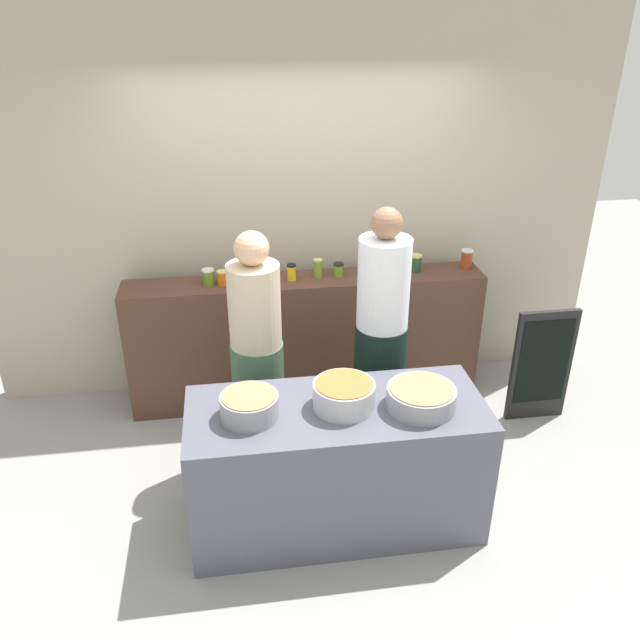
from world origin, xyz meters
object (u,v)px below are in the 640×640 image
at_px(cook_in_cap, 381,348).
at_px(preserve_jar_4, 318,268).
at_px(cooking_pot_left, 249,406).
at_px(preserve_jar_5, 338,270).
at_px(preserve_jar_6, 416,263).
at_px(preserve_jar_2, 241,274).
at_px(cook_with_tongs, 257,363).
at_px(preserve_jar_1, 222,278).
at_px(chalkboard_sign, 542,365).
at_px(cooking_pot_right, 421,398).
at_px(preserve_jar_0, 208,277).
at_px(preserve_jar_3, 292,272).
at_px(cooking_pot_center, 344,395).
at_px(preserve_jar_7, 467,259).

bearing_deg(cook_in_cap, preserve_jar_4, 112.22).
bearing_deg(cooking_pot_left, preserve_jar_5, 62.81).
height_order(preserve_jar_4, preserve_jar_6, preserve_jar_4).
xyz_separation_m(preserve_jar_2, preserve_jar_6, (1.32, -0.02, 0.02)).
xyz_separation_m(preserve_jar_6, cooking_pot_left, (-1.34, -1.45, -0.20)).
distance_m(preserve_jar_6, cook_with_tongs, 1.50).
relative_size(preserve_jar_1, chalkboard_sign, 0.12).
bearing_deg(preserve_jar_4, cooking_pot_right, -76.19).
relative_size(preserve_jar_1, cooking_pot_right, 0.28).
height_order(preserve_jar_1, cooking_pot_left, preserve_jar_1).
distance_m(cooking_pot_left, cooking_pot_right, 0.95).
distance_m(preserve_jar_0, chalkboard_sign, 2.54).
bearing_deg(preserve_jar_6, cooking_pot_left, -132.74).
xyz_separation_m(preserve_jar_0, preserve_jar_6, (1.56, 0.03, 0.01)).
height_order(cooking_pot_right, chalkboard_sign, cooking_pot_right).
bearing_deg(cooking_pot_right, cook_with_tongs, 139.32).
height_order(preserve_jar_1, preserve_jar_3, preserve_jar_3).
relative_size(preserve_jar_5, cooking_pot_left, 0.31).
bearing_deg(preserve_jar_1, preserve_jar_6, 1.92).
xyz_separation_m(preserve_jar_4, cook_with_tongs, (-0.51, -0.74, -0.34)).
bearing_deg(preserve_jar_3, cooking_pot_center, -84.25).
distance_m(preserve_jar_4, cooking_pot_right, 1.55).
relative_size(preserve_jar_3, cooking_pot_right, 0.32).
bearing_deg(preserve_jar_6, cooking_pot_right, -104.46).
distance_m(preserve_jar_0, preserve_jar_4, 0.81).
relative_size(preserve_jar_4, cook_in_cap, 0.08).
relative_size(preserve_jar_0, preserve_jar_4, 0.85).
height_order(preserve_jar_5, cook_with_tongs, cook_with_tongs).
relative_size(cooking_pot_left, chalkboard_sign, 0.36).
distance_m(preserve_jar_1, cook_in_cap, 1.28).
bearing_deg(preserve_jar_0, cooking_pot_right, -51.35).
relative_size(preserve_jar_2, cooking_pot_right, 0.25).
bearing_deg(preserve_jar_7, preserve_jar_3, -178.25).
height_order(preserve_jar_5, cooking_pot_center, preserve_jar_5).
bearing_deg(cook_with_tongs, preserve_jar_5, 48.12).
distance_m(preserve_jar_2, preserve_jar_3, 0.37).
distance_m(preserve_jar_1, preserve_jar_4, 0.71).
relative_size(preserve_jar_6, cooking_pot_center, 0.38).
bearing_deg(cooking_pot_right, preserve_jar_1, 126.54).
bearing_deg(cooking_pot_right, preserve_jar_7, 62.33).
bearing_deg(cooking_pot_center, preserve_jar_6, 60.41).
xyz_separation_m(preserve_jar_0, chalkboard_sign, (2.40, -0.55, -0.63)).
distance_m(preserve_jar_7, cook_with_tongs, 1.86).
bearing_deg(preserve_jar_5, cooking_pot_left, -117.19).
bearing_deg(preserve_jar_2, preserve_jar_7, -0.47).
bearing_deg(preserve_jar_3, preserve_jar_7, 1.75).
xyz_separation_m(preserve_jar_1, cook_in_cap, (1.02, -0.72, -0.27)).
relative_size(preserve_jar_5, preserve_jar_6, 0.76).
bearing_deg(cook_in_cap, preserve_jar_2, 138.00).
xyz_separation_m(preserve_jar_0, cook_with_tongs, (0.30, -0.71, -0.33)).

